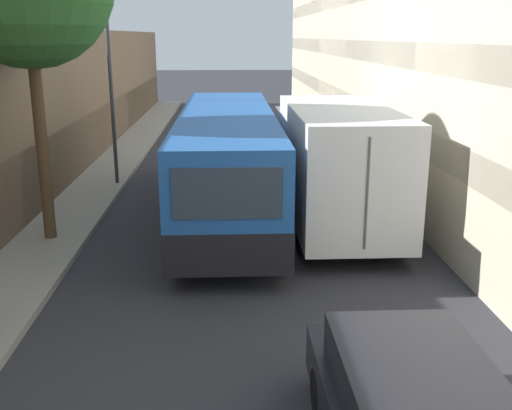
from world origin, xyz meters
The scene contains 6 objects.
ground_plane centered at (0.00, 15.00, 0.00)m, with size 150.00×150.00×0.00m, color #2B2B30.
sidewalk_left centered at (-4.67, 15.00, 0.07)m, with size 1.74×60.00×0.15m.
building_right_apartment centered at (5.54, 15.00, 4.57)m, with size 2.40×60.00×9.19m.
bus centered at (-0.38, 16.25, 1.52)m, with size 2.51×11.44×2.84m.
box_truck centered at (2.40, 15.59, 1.69)m, with size 2.42×8.78×3.14m.
street_lamp centered at (-4.05, 19.43, 4.80)m, with size 0.36×0.80×6.69m.
Camera 1 is at (-0.35, 0.02, 4.82)m, focal length 42.00 mm.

